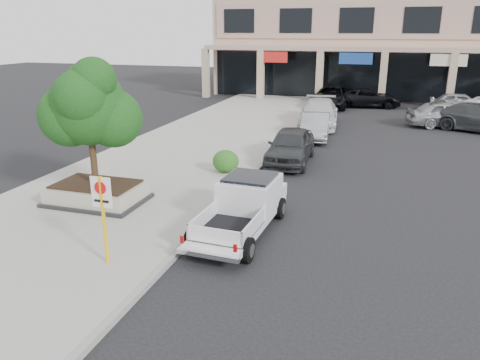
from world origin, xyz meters
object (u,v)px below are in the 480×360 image
(planter_tree, at_px, (95,107))
(lot_car_e, at_px, (461,103))
(lot_car_a, at_px, (447,114))
(lot_car_d, at_px, (368,98))
(planter, at_px, (97,193))
(curb_car_b, at_px, (315,126))
(no_parking_sign, at_px, (103,208))
(curb_car_d, at_px, (331,97))
(curb_car_a, at_px, (290,146))
(curb_car_c, at_px, (319,113))
(pickup_truck, at_px, (240,209))

(planter_tree, distance_m, lot_car_e, 27.89)
(lot_car_a, bearing_deg, lot_car_d, 20.99)
(planter, height_order, curb_car_b, curb_car_b)
(planter, bearing_deg, lot_car_a, 55.07)
(no_parking_sign, bearing_deg, curb_car_d, 85.37)
(curb_car_a, relative_size, curb_car_c, 0.81)
(curb_car_a, xyz_separation_m, curb_car_c, (-0.02, 8.83, 0.04))
(planter_tree, bearing_deg, pickup_truck, -9.24)
(no_parking_sign, distance_m, lot_car_d, 29.14)
(pickup_truck, distance_m, lot_car_a, 20.43)
(planter, relative_size, planter_tree, 0.80)
(pickup_truck, xyz_separation_m, lot_car_e, (8.90, 24.75, -0.04))
(curb_car_b, bearing_deg, no_parking_sign, -104.38)
(no_parking_sign, height_order, lot_car_d, no_parking_sign)
(no_parking_sign, xyz_separation_m, curb_car_d, (2.25, 27.80, -0.83))
(pickup_truck, relative_size, lot_car_d, 0.95)
(planter_tree, xyz_separation_m, lot_car_a, (12.67, 18.18, -2.60))
(planter, bearing_deg, pickup_truck, -7.40)
(no_parking_sign, bearing_deg, curb_car_a, 77.77)
(planter, bearing_deg, planter_tree, 48.97)
(curb_car_a, distance_m, lot_car_d, 17.72)
(planter, xyz_separation_m, pickup_truck, (5.36, -0.70, 0.30))
(curb_car_d, bearing_deg, lot_car_e, 2.11)
(curb_car_b, bearing_deg, lot_car_a, 33.07)
(no_parking_sign, distance_m, curb_car_a, 11.45)
(curb_car_b, xyz_separation_m, lot_car_e, (8.73, 11.38, 0.05))
(pickup_truck, xyz_separation_m, curb_car_b, (0.18, 13.37, -0.08))
(planter, height_order, curb_car_d, curb_car_d)
(curb_car_a, height_order, curb_car_d, curb_car_d)
(planter, xyz_separation_m, curb_car_d, (5.03, 24.07, 0.33))
(curb_car_c, bearing_deg, lot_car_a, 9.80)
(pickup_truck, height_order, curb_car_a, curb_car_a)
(curb_car_b, bearing_deg, curb_car_d, 87.71)
(curb_car_d, bearing_deg, planter, -99.59)
(lot_car_d, bearing_deg, curb_car_b, 160.40)
(planter_tree, height_order, lot_car_e, planter_tree)
(planter_tree, height_order, curb_car_b, planter_tree)
(curb_car_c, relative_size, lot_car_d, 1.09)
(curb_car_b, distance_m, curb_car_d, 11.41)
(planter, distance_m, planter_tree, 2.95)
(curb_car_c, distance_m, lot_car_d, 9.08)
(planter, bearing_deg, curb_car_c, 72.35)
(no_parking_sign, xyz_separation_m, curb_car_b, (2.76, 16.41, -0.94))
(curb_car_b, xyz_separation_m, curb_car_d, (-0.51, 11.40, 0.11))
(curb_car_c, xyz_separation_m, lot_car_d, (2.54, 8.72, -0.10))
(planter_tree, relative_size, curb_car_d, 0.69)
(curb_car_d, bearing_deg, planter_tree, -99.35)
(planter_tree, distance_m, curb_car_a, 9.25)
(lot_car_d, bearing_deg, pickup_truck, 165.18)
(planter_tree, bearing_deg, lot_car_a, 55.13)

